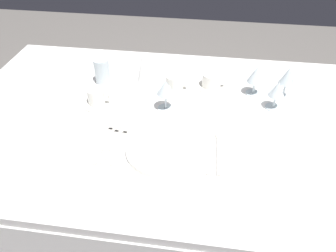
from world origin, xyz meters
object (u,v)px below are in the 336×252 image
Objects in this scene: fork_outer at (121,143)px; wine_glass_right at (277,91)px; wine_glass_left at (166,89)px; drink_tumbler at (102,71)px; fork_inner at (112,142)px; coffee_cup_left at (175,82)px; wine_glass_centre at (288,77)px; napkin_folded at (143,67)px; fork_salad at (105,141)px; dinner_knife at (210,154)px; spoon_soup at (219,147)px; coffee_cup_right at (212,80)px; dinner_plate at (163,150)px; wine_glass_far at (256,76)px; coffee_cup_far at (97,96)px.

wine_glass_right reaches higher than fork_outer.
drink_tumbler is at bearing 152.47° from wine_glass_left.
coffee_cup_left reaches higher than fork_inner.
napkin_folded is at bearing 175.70° from wine_glass_centre.
coffee_cup_left is at bearing 60.65° from fork_salad.
fork_outer is 1.01× the size of dinner_knife.
fork_salad and dinner_knife have the same top height.
fork_inner is 0.69m from wine_glass_right.
wine_glass_centre is at bearing 53.53° from spoon_soup.
coffee_cup_right is at bearing -2.64° from napkin_folded.
wine_glass_right is at bearing 26.32° from fork_inner.
fork_salad is at bearing -131.65° from coffee_cup_right.
dinner_knife is 0.51m from wine_glass_centre.
coffee_cup_left is 0.68× the size of napkin_folded.
fork_salad is (-0.22, 0.02, -0.01)m from dinner_plate.
wine_glass_far reaches higher than coffee_cup_left.
wine_glass_centre is 1.14× the size of wine_glass_right.
napkin_folded is (-0.63, 0.05, -0.03)m from wine_glass_centre.
fork_inner is 0.03m from fork_salad.
fork_inner is at bearing -149.42° from wine_glass_centre.
wine_glass_centre reaches higher than wine_glass_left.
wine_glass_right reaches higher than coffee_cup_far.
fork_inner is 0.42m from coffee_cup_left.
fork_salad is 0.45m from napkin_folded.
wine_glass_left is at bearing -56.79° from napkin_folded.
wine_glass_right is at bearing 51.51° from spoon_soup.
coffee_cup_right is 0.75× the size of wine_glass_centre.
drink_tumbler reaches higher than spoon_soup.
dinner_plate is 0.63m from wine_glass_centre.
fork_inner is 1.95× the size of coffee_cup_right.
fork_outer is 0.36m from spoon_soup.
coffee_cup_far is 0.30m from wine_glass_left.
wine_glass_right reaches higher than dinner_knife.
fork_outer is 0.29m from wine_glass_left.
coffee_cup_left is 0.93× the size of coffee_cup_right.
coffee_cup_far is (-0.31, -0.16, 0.00)m from coffee_cup_left.
fork_outer is 0.66m from wine_glass_right.
fork_salad is 0.39m from dinner_knife.
fork_outer and fork_inner have the same top height.
wine_glass_right is at bearing 25.27° from fork_salad.
dinner_plate is 1.98× the size of wine_glass_far.
wine_glass_right is (0.25, 0.32, 0.08)m from dinner_knife.
drink_tumbler is (-0.15, 0.40, 0.06)m from fork_inner.
fork_outer is at bearing -5.92° from fork_inner.
coffee_cup_far is at bearing -173.74° from wine_glass_right.
fork_outer is 1.59× the size of wine_glass_far.
napkin_folded is (-0.50, 0.04, -0.02)m from wine_glass_far.
coffee_cup_left is (0.15, 0.38, 0.04)m from fork_outer.
dinner_knife is at bearing -38.88° from drink_tumbler.
coffee_cup_right is (-0.04, 0.40, 0.04)m from spoon_soup.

